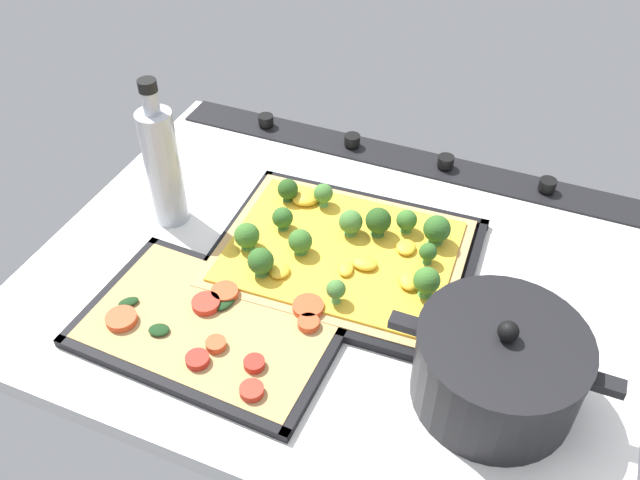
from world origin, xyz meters
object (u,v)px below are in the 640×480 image
(broccoli_pizza, at_px, (344,248))
(cooking_pot, at_px, (498,367))
(baking_tray_back, at_px, (211,328))
(oil_bottle, at_px, (163,165))
(veggie_pizza_back, at_px, (213,324))
(baking_tray_front, at_px, (344,258))

(broccoli_pizza, bearing_deg, cooking_pot, 148.24)
(baking_tray_back, distance_m, cooking_pot, 0.37)
(baking_tray_back, distance_m, oil_bottle, 0.26)
(broccoli_pizza, xyz_separation_m, veggie_pizza_back, (0.11, 0.19, -0.01))
(cooking_pot, bearing_deg, baking_tray_back, 6.38)
(veggie_pizza_back, height_order, oil_bottle, oil_bottle)
(veggie_pizza_back, bearing_deg, baking_tray_front, -120.14)
(baking_tray_back, bearing_deg, veggie_pizza_back, -168.20)
(baking_tray_front, xyz_separation_m, veggie_pizza_back, (0.11, 0.19, 0.01))
(veggie_pizza_back, bearing_deg, cooking_pot, -173.68)
(baking_tray_front, bearing_deg, broccoli_pizza, -69.21)
(baking_tray_back, bearing_deg, cooking_pot, -173.62)
(broccoli_pizza, bearing_deg, veggie_pizza_back, 60.60)
(baking_tray_front, bearing_deg, oil_bottle, 2.70)
(broccoli_pizza, relative_size, oil_bottle, 1.50)
(baking_tray_back, xyz_separation_m, oil_bottle, (0.17, -0.18, 0.10))
(cooking_pot, relative_size, oil_bottle, 1.11)
(broccoli_pizza, bearing_deg, baking_tray_front, 110.79)
(baking_tray_front, height_order, veggie_pizza_back, veggie_pizza_back)
(oil_bottle, bearing_deg, baking_tray_front, -177.30)
(baking_tray_back, distance_m, veggie_pizza_back, 0.01)
(baking_tray_back, xyz_separation_m, cooking_pot, (-0.36, -0.04, 0.05))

